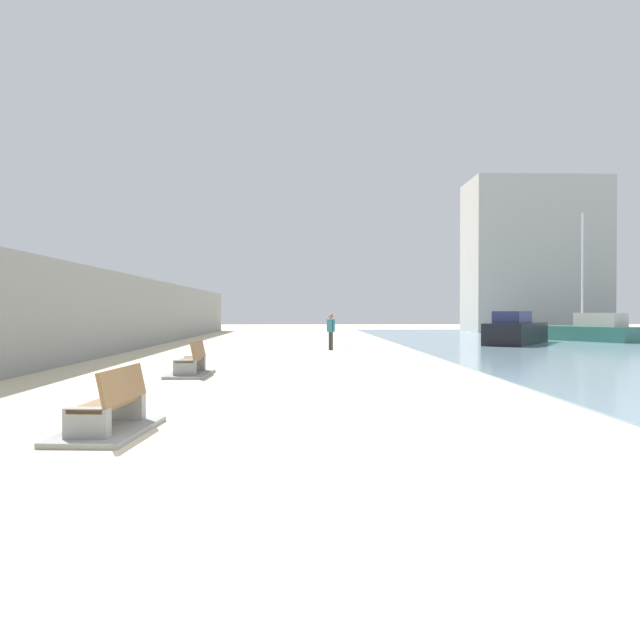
{
  "coord_description": "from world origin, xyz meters",
  "views": [
    {
      "loc": [
        0.79,
        -7.53,
        1.79
      ],
      "look_at": [
        1.39,
        13.74,
        1.51
      ],
      "focal_mm": 33.44,
      "sensor_mm": 36.0,
      "label": 1
    }
  ],
  "objects_px": {
    "bench_near": "(110,418)",
    "boat_distant": "(589,330)",
    "bench_far": "(191,367)",
    "person_walking": "(331,329)",
    "boat_nearest": "(516,331)"
  },
  "relations": [
    {
      "from": "bench_near",
      "to": "boat_distant",
      "type": "relative_size",
      "value": 0.28
    },
    {
      "from": "bench_far",
      "to": "person_walking",
      "type": "xyz_separation_m",
      "value": [
        4.46,
        11.04,
        0.76
      ]
    },
    {
      "from": "bench_near",
      "to": "boat_nearest",
      "type": "relative_size",
      "value": 0.31
    },
    {
      "from": "bench_far",
      "to": "boat_distant",
      "type": "height_order",
      "value": "boat_distant"
    },
    {
      "from": "boat_nearest",
      "to": "boat_distant",
      "type": "relative_size",
      "value": 0.89
    },
    {
      "from": "bench_far",
      "to": "person_walking",
      "type": "height_order",
      "value": "person_walking"
    },
    {
      "from": "bench_near",
      "to": "bench_far",
      "type": "relative_size",
      "value": 1.03
    },
    {
      "from": "person_walking",
      "to": "boat_nearest",
      "type": "relative_size",
      "value": 0.25
    },
    {
      "from": "bench_far",
      "to": "boat_distant",
      "type": "relative_size",
      "value": 0.27
    },
    {
      "from": "person_walking",
      "to": "bench_far",
      "type": "bearing_deg",
      "value": -111.98
    },
    {
      "from": "bench_near",
      "to": "bench_far",
      "type": "height_order",
      "value": "same"
    },
    {
      "from": "bench_near",
      "to": "boat_distant",
      "type": "xyz_separation_m",
      "value": [
        20.18,
        26.68,
        0.46
      ]
    },
    {
      "from": "boat_nearest",
      "to": "boat_distant",
      "type": "bearing_deg",
      "value": 28.15
    },
    {
      "from": "bench_far",
      "to": "person_walking",
      "type": "bearing_deg",
      "value": 68.02
    },
    {
      "from": "bench_near",
      "to": "boat_nearest",
      "type": "distance_m",
      "value": 27.86
    }
  ]
}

